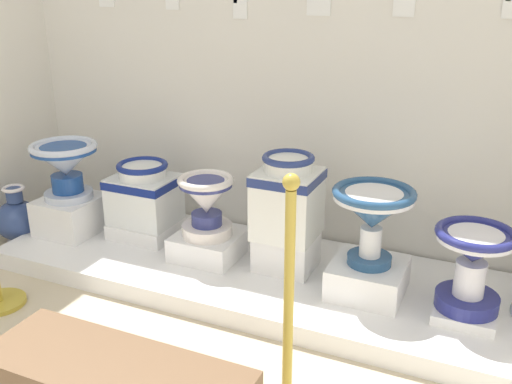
# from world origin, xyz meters

# --- Properties ---
(wall_back) EXTENTS (3.75, 0.06, 2.84)m
(wall_back) POSITION_xyz_m (1.78, 2.92, 1.42)
(wall_back) COLOR silver
(wall_back) RESTS_ON ground_plane
(display_platform) EXTENTS (2.94, 0.99, 0.11)m
(display_platform) POSITION_xyz_m (1.78, 2.38, 0.05)
(display_platform) COLOR white
(display_platform) RESTS_ON ground_plane
(plinth_block_central_ornate) EXTENTS (0.36, 0.38, 0.23)m
(plinth_block_central_ornate) POSITION_xyz_m (0.57, 2.32, 0.22)
(plinth_block_central_ornate) COLOR white
(plinth_block_central_ornate) RESTS_ON display_platform
(antique_toilet_central_ornate) EXTENTS (0.42, 0.42, 0.36)m
(antique_toilet_central_ornate) POSITION_xyz_m (0.57, 2.32, 0.58)
(antique_toilet_central_ornate) COLOR silver
(antique_toilet_central_ornate) RESTS_ON plinth_block_central_ornate
(plinth_block_pale_glazed) EXTENTS (0.39, 0.36, 0.10)m
(plinth_block_pale_glazed) POSITION_xyz_m (1.04, 2.47, 0.16)
(plinth_block_pale_glazed) COLOR white
(plinth_block_pale_glazed) RESTS_ON display_platform
(antique_toilet_pale_glazed) EXTENTS (0.40, 0.34, 0.39)m
(antique_toilet_pale_glazed) POSITION_xyz_m (1.04, 2.47, 0.41)
(antique_toilet_pale_glazed) COLOR white
(antique_toilet_pale_glazed) RESTS_ON plinth_block_pale_glazed
(plinth_block_tall_cobalt) EXTENTS (0.38, 0.34, 0.14)m
(plinth_block_tall_cobalt) POSITION_xyz_m (1.55, 2.36, 0.18)
(plinth_block_tall_cobalt) COLOR white
(plinth_block_tall_cobalt) RESTS_ON display_platform
(antique_toilet_tall_cobalt) EXTENTS (0.32, 0.32, 0.36)m
(antique_toilet_tall_cobalt) POSITION_xyz_m (1.55, 2.36, 0.47)
(antique_toilet_tall_cobalt) COLOR white
(antique_toilet_tall_cobalt) RESTS_ON plinth_block_tall_cobalt
(plinth_block_rightmost) EXTENTS (0.32, 0.29, 0.20)m
(plinth_block_rightmost) POSITION_xyz_m (2.03, 2.42, 0.21)
(plinth_block_rightmost) COLOR white
(plinth_block_rightmost) RESTS_ON display_platform
(antique_toilet_rightmost) EXTENTS (0.34, 0.34, 0.47)m
(antique_toilet_rightmost) POSITION_xyz_m (2.03, 2.42, 0.55)
(antique_toilet_rightmost) COLOR white
(antique_toilet_rightmost) RESTS_ON plinth_block_rightmost
(plinth_block_squat_floral) EXTENTS (0.38, 0.38, 0.17)m
(plinth_block_squat_floral) POSITION_xyz_m (2.52, 2.33, 0.19)
(plinth_block_squat_floral) COLOR white
(plinth_block_squat_floral) RESTS_ON display_platform
(antique_toilet_squat_floral) EXTENTS (0.42, 0.42, 0.41)m
(antique_toilet_squat_floral) POSITION_xyz_m (2.52, 2.33, 0.58)
(antique_toilet_squat_floral) COLOR #284F7C
(antique_toilet_squat_floral) RESTS_ON plinth_block_squat_floral
(plinth_block_leftmost) EXTENTS (0.29, 0.30, 0.05)m
(plinth_block_leftmost) POSITION_xyz_m (3.01, 2.30, 0.14)
(plinth_block_leftmost) COLOR white
(plinth_block_leftmost) RESTS_ON display_platform
(antique_toilet_leftmost) EXTENTS (0.37, 0.37, 0.41)m
(antique_toilet_leftmost) POSITION_xyz_m (3.01, 2.30, 0.44)
(antique_toilet_leftmost) COLOR navy
(antique_toilet_leftmost) RESTS_ON plinth_block_leftmost
(info_placard_third) EXTENTS (0.09, 0.01, 0.13)m
(info_placard_third) POSITION_xyz_m (1.52, 2.89, 1.50)
(info_placard_third) COLOR white
(info_placard_fourth) EXTENTS (0.14, 0.01, 0.15)m
(info_placard_fourth) POSITION_xyz_m (2.01, 2.89, 1.54)
(info_placard_fourth) COLOR white
(info_placard_fifth) EXTENTS (0.11, 0.01, 0.16)m
(info_placard_fifth) POSITION_xyz_m (2.48, 2.89, 1.55)
(info_placard_fifth) COLOR white
(decorative_vase_spare) EXTENTS (0.30, 0.30, 0.40)m
(decorative_vase_spare) POSITION_xyz_m (0.20, 2.22, 0.17)
(decorative_vase_spare) COLOR white
(decorative_vase_spare) RESTS_ON ground_plane
(stanchion_post_near_right) EXTENTS (0.23, 0.23, 1.03)m
(stanchion_post_near_right) POSITION_xyz_m (2.42, 1.42, 0.34)
(stanchion_post_near_right) COLOR gold
(stanchion_post_near_right) RESTS_ON ground_plane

